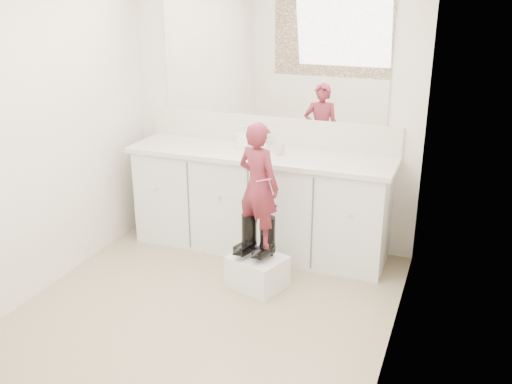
% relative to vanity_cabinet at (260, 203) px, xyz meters
% --- Properties ---
extents(floor, '(3.00, 3.00, 0.00)m').
position_rel_vanity_cabinet_xyz_m(floor, '(0.00, -1.23, -0.42)').
color(floor, '#8A735A').
rests_on(floor, ground).
extents(wall_back, '(2.60, 0.00, 2.60)m').
position_rel_vanity_cabinet_xyz_m(wall_back, '(0.00, 0.27, 0.77)').
color(wall_back, beige).
rests_on(wall_back, floor).
extents(wall_front, '(2.60, 0.00, 2.60)m').
position_rel_vanity_cabinet_xyz_m(wall_front, '(0.00, -2.73, 0.77)').
color(wall_front, beige).
rests_on(wall_front, floor).
extents(wall_left, '(0.00, 3.00, 3.00)m').
position_rel_vanity_cabinet_xyz_m(wall_left, '(-1.30, -1.23, 0.78)').
color(wall_left, beige).
rests_on(wall_left, floor).
extents(wall_right, '(0.00, 3.00, 3.00)m').
position_rel_vanity_cabinet_xyz_m(wall_right, '(1.30, -1.23, 0.78)').
color(wall_right, beige).
rests_on(wall_right, floor).
extents(vanity_cabinet, '(2.20, 0.55, 0.85)m').
position_rel_vanity_cabinet_xyz_m(vanity_cabinet, '(0.00, 0.00, 0.00)').
color(vanity_cabinet, silver).
rests_on(vanity_cabinet, floor).
extents(countertop, '(2.28, 0.58, 0.04)m').
position_rel_vanity_cabinet_xyz_m(countertop, '(0.00, -0.01, 0.45)').
color(countertop, beige).
rests_on(countertop, vanity_cabinet).
extents(backsplash, '(2.28, 0.03, 0.25)m').
position_rel_vanity_cabinet_xyz_m(backsplash, '(0.00, 0.26, 0.59)').
color(backsplash, beige).
rests_on(backsplash, countertop).
extents(mirror, '(2.00, 0.02, 1.00)m').
position_rel_vanity_cabinet_xyz_m(mirror, '(0.00, 0.26, 1.22)').
color(mirror, white).
rests_on(mirror, wall_back).
extents(dot_panel, '(2.00, 0.01, 1.20)m').
position_rel_vanity_cabinet_xyz_m(dot_panel, '(0.00, -2.71, 1.22)').
color(dot_panel, '#472819').
rests_on(dot_panel, wall_front).
extents(faucet, '(0.08, 0.08, 0.10)m').
position_rel_vanity_cabinet_xyz_m(faucet, '(0.00, 0.15, 0.52)').
color(faucet, silver).
rests_on(faucet, countertop).
extents(cup, '(0.12, 0.12, 0.10)m').
position_rel_vanity_cabinet_xyz_m(cup, '(0.17, 0.00, 0.52)').
color(cup, beige).
rests_on(cup, countertop).
extents(soap_bottle, '(0.12, 0.12, 0.20)m').
position_rel_vanity_cabinet_xyz_m(soap_bottle, '(-0.19, 0.07, 0.56)').
color(soap_bottle, white).
rests_on(soap_bottle, countertop).
extents(step_stool, '(0.48, 0.44, 0.25)m').
position_rel_vanity_cabinet_xyz_m(step_stool, '(0.23, -0.65, -0.30)').
color(step_stool, silver).
rests_on(step_stool, floor).
extents(boot_left, '(0.18, 0.25, 0.33)m').
position_rel_vanity_cabinet_xyz_m(boot_left, '(0.15, -0.63, -0.01)').
color(boot_left, black).
rests_on(boot_left, step_stool).
extents(boot_right, '(0.18, 0.25, 0.33)m').
position_rel_vanity_cabinet_xyz_m(boot_right, '(0.30, -0.63, -0.01)').
color(boot_right, black).
rests_on(boot_right, step_stool).
extents(toddler, '(0.40, 0.32, 0.95)m').
position_rel_vanity_cabinet_xyz_m(toddler, '(0.23, -0.63, 0.40)').
color(toddler, '#AD3545').
rests_on(toddler, step_stool).
extents(toothbrush, '(0.13, 0.05, 0.06)m').
position_rel_vanity_cabinet_xyz_m(toothbrush, '(0.30, -0.71, 0.48)').
color(toothbrush, '#DC5593').
rests_on(toothbrush, toddler).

